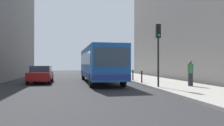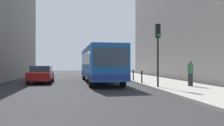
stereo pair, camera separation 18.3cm
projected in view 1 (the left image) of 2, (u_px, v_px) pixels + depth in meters
name	position (u px, v px, depth m)	size (l,w,h in m)	color
ground_plane	(100.00, 87.00, 16.11)	(80.00, 80.00, 0.00)	#2D2D30
sidewalk	(171.00, 84.00, 17.01)	(4.40, 40.00, 0.15)	#ADA89E
building_right	(211.00, 4.00, 21.99)	(7.00, 32.00, 15.07)	gray
bus	(99.00, 63.00, 19.54)	(2.88, 11.10, 3.00)	#19519E
car_beside_bus	(41.00, 74.00, 19.22)	(1.96, 4.45, 1.48)	maroon
traffic_light	(158.00, 43.00, 14.53)	(0.28, 0.33, 4.10)	black
bollard_near	(142.00, 77.00, 17.77)	(0.11, 0.11, 0.95)	black
bollard_mid	(133.00, 75.00, 20.45)	(0.11, 0.11, 0.95)	black
bollard_far	(126.00, 74.00, 23.12)	(0.11, 0.11, 0.95)	black
pedestrian_near_signal	(190.00, 73.00, 15.13)	(0.38, 0.38, 1.73)	#26262D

